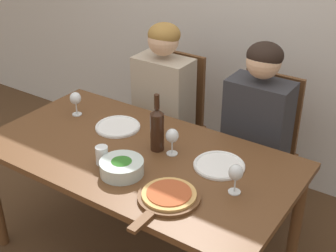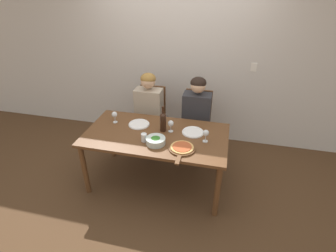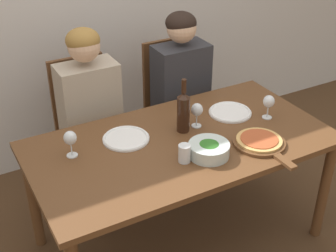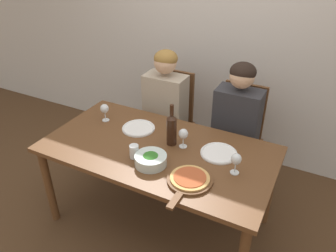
{
  "view_description": "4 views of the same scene",
  "coord_description": "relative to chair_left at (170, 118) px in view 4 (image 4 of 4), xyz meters",
  "views": [
    {
      "loc": [
        1.33,
        -1.68,
        2.06
      ],
      "look_at": [
        0.1,
        0.14,
        0.87
      ],
      "focal_mm": 50.0,
      "sensor_mm": 36.0,
      "label": 1
    },
    {
      "loc": [
        0.76,
        -2.55,
        2.39
      ],
      "look_at": [
        0.12,
        0.14,
        0.79
      ],
      "focal_mm": 28.0,
      "sensor_mm": 36.0,
      "label": 2
    },
    {
      "loc": [
        -1.14,
        -1.91,
        2.14
      ],
      "look_at": [
        -0.09,
        -0.01,
        0.86
      ],
      "focal_mm": 50.0,
      "sensor_mm": 36.0,
      "label": 3
    },
    {
      "loc": [
        0.98,
        -1.74,
        2.11
      ],
      "look_at": [
        0.07,
        0.03,
        0.93
      ],
      "focal_mm": 35.0,
      "sensor_mm": 36.0,
      "label": 4
    }
  ],
  "objects": [
    {
      "name": "wine_glass_left",
      "position": [
        -0.29,
        -0.62,
        0.32
      ],
      "size": [
        0.07,
        0.07,
        0.15
      ],
      "color": "silver",
      "rests_on": "dining_table"
    },
    {
      "name": "person_man",
      "position": [
        0.69,
        -0.12,
        0.22
      ],
      "size": [
        0.47,
        0.51,
        1.24
      ],
      "color": "#28282D",
      "rests_on": "ground"
    },
    {
      "name": "chair_right",
      "position": [
        0.69,
        0.0,
        0.0
      ],
      "size": [
        0.42,
        0.42,
        0.98
      ],
      "color": "brown",
      "rests_on": "ground"
    },
    {
      "name": "wine_glass_centre",
      "position": [
        0.45,
        -0.68,
        0.32
      ],
      "size": [
        0.07,
        0.07,
        0.15
      ],
      "color": "silver",
      "rests_on": "dining_table"
    },
    {
      "name": "wine_bottle",
      "position": [
        0.36,
        -0.68,
        0.34
      ],
      "size": [
        0.07,
        0.07,
        0.33
      ],
      "color": "black",
      "rests_on": "dining_table"
    },
    {
      "name": "wine_glass_right",
      "position": [
        0.89,
        -0.8,
        0.32
      ],
      "size": [
        0.07,
        0.07,
        0.15
      ],
      "color": "silver",
      "rests_on": "dining_table"
    },
    {
      "name": "chair_left",
      "position": [
        0.0,
        0.0,
        0.0
      ],
      "size": [
        0.42,
        0.42,
        0.98
      ],
      "color": "brown",
      "rests_on": "ground"
    },
    {
      "name": "dinner_plate_left",
      "position": [
        0.03,
        -0.61,
        0.22
      ],
      "size": [
        0.26,
        0.26,
        0.02
      ],
      "color": "white",
      "rests_on": "dining_table"
    },
    {
      "name": "broccoli_bowl",
      "position": [
        0.35,
        -0.97,
        0.25
      ],
      "size": [
        0.22,
        0.22,
        0.08
      ],
      "color": "silver",
      "rests_on": "dining_table"
    },
    {
      "name": "water_tumbler",
      "position": [
        0.2,
        -0.96,
        0.26
      ],
      "size": [
        0.07,
        0.07,
        0.1
      ],
      "color": "silver",
      "rests_on": "dining_table"
    },
    {
      "name": "dining_table",
      "position": [
        0.29,
        -0.78,
        0.13
      ],
      "size": [
        1.7,
        0.9,
        0.74
      ],
      "color": "brown",
      "rests_on": "ground"
    },
    {
      "name": "dinner_plate_right",
      "position": [
        0.72,
        -0.65,
        0.22
      ],
      "size": [
        0.26,
        0.26,
        0.02
      ],
      "color": "white",
      "rests_on": "dining_table"
    },
    {
      "name": "pizza_on_board",
      "position": [
        0.66,
        -1.02,
        0.23
      ],
      "size": [
        0.3,
        0.44,
        0.04
      ],
      "color": "brown",
      "rests_on": "dining_table"
    },
    {
      "name": "back_wall",
      "position": [
        0.29,
        0.51,
        0.82
      ],
      "size": [
        10.0,
        0.06,
        2.7
      ],
      "color": "silver",
      "rests_on": "ground"
    },
    {
      "name": "ground_plane",
      "position": [
        0.29,
        -0.78,
        -0.53
      ],
      "size": [
        40.0,
        40.0,
        0.0
      ],
      "primitive_type": "plane",
      "color": "#4C331E"
    },
    {
      "name": "person_woman",
      "position": [
        0.0,
        -0.12,
        0.22
      ],
      "size": [
        0.47,
        0.51,
        1.24
      ],
      "color": "#28282D",
      "rests_on": "ground"
    }
  ]
}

